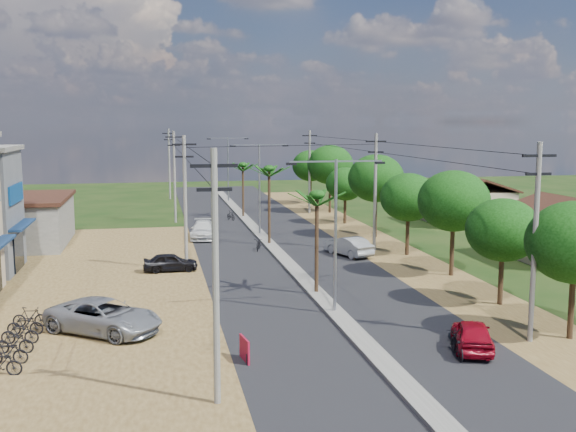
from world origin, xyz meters
name	(u,v)px	position (x,y,z in m)	size (l,w,h in m)	color
ground	(335,314)	(0.00, 0.00, 0.00)	(160.00, 160.00, 0.00)	black
road	(281,257)	(0.00, 15.00, 0.02)	(12.00, 110.00, 0.04)	black
median	(274,249)	(0.00, 18.00, 0.09)	(1.00, 90.00, 0.18)	#605E56
dirt_lot_west	(53,290)	(-15.00, 8.00, 0.02)	(18.00, 46.00, 0.04)	#523F1C
dirt_shoulder_east	(391,253)	(8.50, 15.00, 0.01)	(5.00, 90.00, 0.03)	#523F1C
low_shed	(2,221)	(-21.00, 24.00, 1.97)	(10.40, 10.40, 3.95)	#605E56
house_east_near	(569,227)	(20.00, 10.00, 2.39)	(7.60, 7.50, 4.60)	tan
house_east_far	(467,199)	(21.00, 28.00, 2.39)	(7.60, 7.50, 4.60)	tan
tree_east_a	(575,243)	(9.50, -6.00, 4.49)	(4.40, 4.40, 6.37)	black
tree_east_b	(503,230)	(9.30, 0.00, 4.11)	(4.00, 4.00, 5.83)	black
tree_east_c	(454,201)	(9.70, 7.00, 4.86)	(4.60, 4.60, 6.83)	black
tree_east_d	(408,197)	(9.40, 14.00, 4.34)	(4.20, 4.20, 6.13)	black
tree_east_e	(376,178)	(9.60, 22.00, 5.09)	(4.80, 4.80, 7.14)	black
tree_east_f	(345,184)	(9.20, 30.00, 3.89)	(3.80, 3.80, 5.52)	black
tree_east_g	(330,165)	(9.80, 38.00, 5.24)	(5.00, 5.00, 7.38)	black
tree_east_h	(311,166)	(9.50, 46.00, 4.64)	(4.40, 4.40, 6.52)	black
palm_median_near	(317,199)	(0.00, 4.00, 5.54)	(2.00, 2.00, 6.15)	black
palm_median_mid	(269,172)	(0.00, 20.00, 5.90)	(2.00, 2.00, 6.55)	black
palm_median_far	(243,167)	(0.00, 36.00, 5.26)	(2.00, 2.00, 5.85)	black
streetlight_near	(336,223)	(0.00, 0.00, 4.79)	(5.10, 0.18, 8.00)	gray
streetlight_mid	(259,181)	(0.00, 25.00, 4.79)	(5.10, 0.18, 8.00)	gray
streetlight_far	(228,163)	(0.00, 50.00, 4.79)	(5.10, 0.18, 8.00)	gray
utility_pole_w_a	(216,272)	(-7.00, -10.00, 4.76)	(1.60, 0.24, 9.00)	#605E56
utility_pole_w_b	(185,200)	(-7.00, 12.00, 4.76)	(1.60, 0.24, 9.00)	#605E56
utility_pole_w_c	(175,174)	(-7.00, 34.00, 4.76)	(1.60, 0.24, 9.00)	#605E56
utility_pole_w_d	(169,162)	(-7.00, 55.00, 4.76)	(1.60, 0.24, 9.00)	#605E56
utility_pole_e_a	(535,238)	(7.50, -6.00, 4.76)	(1.60, 0.24, 9.00)	#605E56
utility_pole_e_b	(375,190)	(7.50, 16.00, 4.76)	(1.60, 0.24, 9.00)	#605E56
utility_pole_e_c	(310,170)	(7.50, 38.00, 4.76)	(1.60, 0.24, 9.00)	#605E56
car_red_near	(472,335)	(4.41, -6.53, 0.67)	(1.57, 3.90, 1.33)	maroon
car_silver_mid	(349,247)	(5.00, 14.49, 0.71)	(1.51, 4.34, 1.43)	gray
car_white_far	(203,230)	(-5.00, 24.11, 0.72)	(2.02, 4.97, 1.44)	silver
car_parked_silver	(104,317)	(-11.46, -0.97, 0.79)	(2.61, 5.66, 1.57)	gray
car_parked_dark	(171,263)	(-8.06, 11.77, 0.61)	(1.44, 3.57, 1.22)	black
moto_rider_east	(457,346)	(3.34, -7.26, 0.50)	(0.67, 1.92, 1.01)	black
moto_rider_west_a	(259,245)	(-1.20, 17.90, 0.47)	(0.62, 1.78, 0.94)	black
moto_rider_west_b	(231,216)	(-1.48, 34.38, 0.46)	(0.43, 1.52, 0.91)	black
roadside_sign	(245,350)	(-5.50, -6.00, 0.51)	(0.28, 1.23, 1.03)	maroon
parked_scooter_row	(17,338)	(-15.05, -2.51, 0.50)	(1.71, 7.17, 1.00)	black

